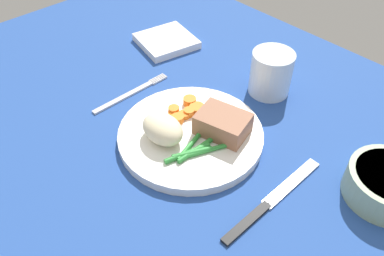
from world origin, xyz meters
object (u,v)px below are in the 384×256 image
object	(u,v)px
water_glass	(271,76)
knife	(271,201)
dinner_plate	(192,136)
meat_portion	(223,124)
fork	(131,93)
napkin	(166,41)

from	to	relation	value
water_glass	knife	bearing A→B (deg)	-50.13
dinner_plate	knife	world-z (taller)	dinner_plate
meat_portion	fork	size ratio (longest dim) A/B	0.49
meat_portion	knife	distance (cm)	14.53
fork	dinner_plate	bearing A→B (deg)	1.98
fork	meat_portion	bearing A→B (deg)	12.53
dinner_plate	fork	world-z (taller)	dinner_plate
fork	water_glass	bearing A→B (deg)	50.53
fork	napkin	world-z (taller)	napkin
dinner_plate	napkin	xyz separation A→B (cm)	(-25.67, 16.12, -0.00)
dinner_plate	fork	distance (cm)	16.63
meat_portion	fork	xyz separation A→B (cm)	(-19.83, -4.01, -3.16)
knife	water_glass	xyz separation A→B (cm)	(-16.51, 19.77, 3.32)
fork	napkin	xyz separation A→B (cm)	(-9.06, 16.37, 0.60)
dinner_plate	napkin	world-z (taller)	same
napkin	knife	bearing A→B (deg)	-21.11
fork	water_glass	size ratio (longest dim) A/B	2.02
meat_portion	knife	xyz separation A→B (cm)	(13.59, -4.04, -3.16)
knife	napkin	xyz separation A→B (cm)	(-42.48, 16.40, 0.60)
water_glass	fork	bearing A→B (deg)	-130.57
water_glass	napkin	size ratio (longest dim) A/B	0.72
napkin	water_glass	bearing A→B (deg)	7.40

